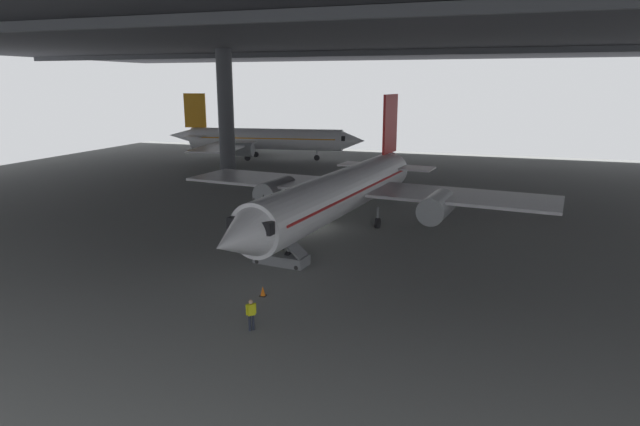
% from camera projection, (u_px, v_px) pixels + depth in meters
% --- Properties ---
extents(ground_plane, '(110.00, 110.00, 0.00)m').
position_uv_depth(ground_plane, '(302.00, 227.00, 45.99)').
color(ground_plane, slate).
extents(hangar_structure, '(121.00, 99.00, 17.41)m').
position_uv_depth(hangar_structure, '(347.00, 35.00, 54.75)').
color(hangar_structure, '#4C4F54').
rests_on(hangar_structure, ground_plane).
extents(airplane_main, '(33.61, 34.60, 10.91)m').
position_uv_depth(airplane_main, '(343.00, 191.00, 44.13)').
color(airplane_main, white).
rests_on(airplane_main, ground_plane).
extents(boarding_stairs, '(4.22, 1.93, 4.54)m').
position_uv_depth(boarding_stairs, '(281.00, 253.00, 36.53)').
color(boarding_stairs, slate).
rests_on(boarding_stairs, ground_plane).
extents(crew_worker_near_nose, '(0.41, 0.42, 1.63)m').
position_uv_depth(crew_worker_near_nose, '(251.00, 313.00, 26.58)').
color(crew_worker_near_nose, '#232838').
rests_on(crew_worker_near_nose, ground_plane).
extents(crew_worker_by_stairs, '(0.48, 0.38, 1.72)m').
position_uv_depth(crew_worker_by_stairs, '(282.00, 242.00, 38.27)').
color(crew_worker_by_stairs, '#232838').
rests_on(crew_worker_by_stairs, ground_plane).
extents(airplane_distant, '(32.52, 31.66, 10.36)m').
position_uv_depth(airplane_distant, '(262.00, 139.00, 86.05)').
color(airplane_distant, white).
rests_on(airplane_distant, ground_plane).
extents(traffic_cone_orange, '(0.36, 0.36, 0.60)m').
position_uv_depth(traffic_cone_orange, '(263.00, 291.00, 31.03)').
color(traffic_cone_orange, black).
rests_on(traffic_cone_orange, ground_plane).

